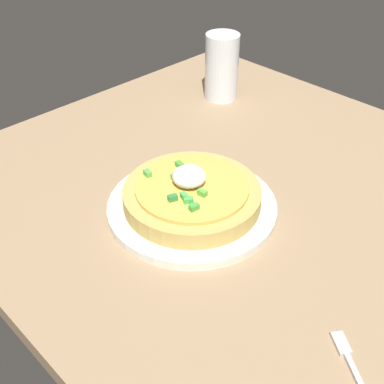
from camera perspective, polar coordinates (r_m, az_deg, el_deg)
name	(u,v)px	position (r cm, az deg, el deg)	size (l,w,h in cm)	color
dining_table	(275,211)	(74.54, 9.51, -2.15)	(96.67, 76.27, 2.79)	#977A59
plate	(192,207)	(70.96, 0.00, -1.72)	(24.20, 24.20, 1.32)	silver
pizza	(192,194)	(69.56, -0.03, -0.23)	(19.47, 19.47, 5.75)	tan
cup_near	(222,69)	(99.91, 3.43, 13.90)	(6.56, 6.56, 12.90)	silver
fork	(353,370)	(56.04, 18.09, -18.87)	(9.80, 7.41, 0.50)	#B7B7BC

